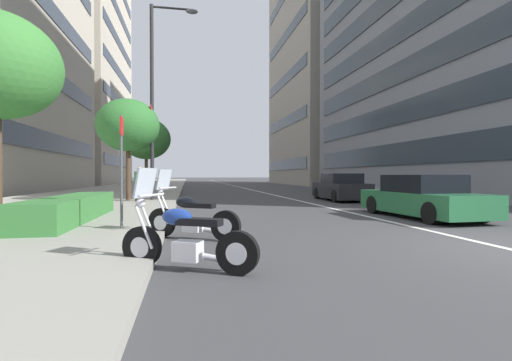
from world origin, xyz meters
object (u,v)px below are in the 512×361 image
at_px(street_tree_mid_sidewalk, 128,126).
at_px(pedestrian_on_plaza, 140,184).
at_px(car_mid_block_traffic, 340,188).
at_px(parking_sign_by_curb, 121,160).
at_px(street_tree_by_lamp_post, 146,139).
at_px(motorcycle_mid_row, 185,240).
at_px(car_far_down_avenue, 422,198).
at_px(motorcycle_by_sign_pole, 191,218).
at_px(street_lamp_with_banners, 158,88).

xyz_separation_m(street_tree_mid_sidewalk, pedestrian_on_plaza, (-0.87, -0.63, -2.79)).
bearing_deg(car_mid_block_traffic, parking_sign_by_curb, 137.90).
relative_size(street_tree_mid_sidewalk, street_tree_by_lamp_post, 0.95).
bearing_deg(motorcycle_mid_row, car_far_down_avenue, -117.24).
bearing_deg(motorcycle_by_sign_pole, parking_sign_by_curb, 3.47).
height_order(car_mid_block_traffic, street_lamp_with_banners, street_lamp_with_banners).
xyz_separation_m(street_lamp_with_banners, street_tree_mid_sidewalk, (-0.05, 1.40, -1.89)).
bearing_deg(street_lamp_with_banners, pedestrian_on_plaza, 139.84).
bearing_deg(motorcycle_mid_row, car_mid_block_traffic, -94.02).
relative_size(motorcycle_by_sign_pole, car_mid_block_traffic, 0.43).
relative_size(motorcycle_by_sign_pole, street_tree_mid_sidewalk, 0.40).
relative_size(car_mid_block_traffic, street_tree_mid_sidewalk, 0.91).
distance_m(motorcycle_mid_row, parking_sign_by_curb, 3.85).
height_order(motorcycle_mid_row, street_tree_by_lamp_post, street_tree_by_lamp_post).
bearing_deg(motorcycle_mid_row, parking_sign_by_curb, -39.37).
distance_m(street_tree_mid_sidewalk, street_tree_by_lamp_post, 7.79).
relative_size(street_tree_mid_sidewalk, pedestrian_on_plaza, 3.06).
height_order(parking_sign_by_curb, pedestrian_on_plaza, parking_sign_by_curb).
height_order(parking_sign_by_curb, street_tree_by_lamp_post, street_tree_by_lamp_post).
relative_size(street_tree_by_lamp_post, pedestrian_on_plaza, 3.23).
distance_m(car_mid_block_traffic, street_tree_by_lamp_post, 13.80).
distance_m(car_far_down_avenue, pedestrian_on_plaza, 11.90).
bearing_deg(street_lamp_with_banners, parking_sign_by_curb, 179.73).
height_order(car_mid_block_traffic, street_tree_by_lamp_post, street_tree_by_lamp_post).
distance_m(street_tree_mid_sidewalk, pedestrian_on_plaza, 2.99).
bearing_deg(car_mid_block_traffic, motorcycle_by_sign_pole, 145.12).
bearing_deg(street_tree_by_lamp_post, street_lamp_with_banners, -169.77).
height_order(motorcycle_mid_row, street_lamp_with_banners, street_lamp_with_banners).
bearing_deg(motorcycle_mid_row, street_lamp_with_banners, -56.35).
xyz_separation_m(motorcycle_mid_row, street_tree_mid_sidewalk, (13.17, 2.77, 3.31)).
height_order(street_tree_mid_sidewalk, pedestrian_on_plaza, street_tree_mid_sidewalk).
relative_size(motorcycle_mid_row, street_tree_by_lamp_post, 0.37).
xyz_separation_m(motorcycle_mid_row, pedestrian_on_plaza, (12.30, 2.14, 0.52)).
height_order(car_mid_block_traffic, pedestrian_on_plaza, pedestrian_on_plaza).
bearing_deg(pedestrian_on_plaza, car_mid_block_traffic, -127.39).
bearing_deg(parking_sign_by_curb, car_far_down_avenue, -78.35).
bearing_deg(street_lamp_with_banners, motorcycle_by_sign_pole, -172.11).
bearing_deg(pedestrian_on_plaza, parking_sign_by_curb, 143.29).
bearing_deg(car_mid_block_traffic, street_tree_by_lamp_post, 56.02).
xyz_separation_m(motorcycle_by_sign_pole, street_lamp_with_banners, (10.67, 1.48, 5.18)).
bearing_deg(pedestrian_on_plaza, motorcycle_by_sign_pole, 151.65).
bearing_deg(motorcycle_by_sign_pole, pedestrian_on_plaza, -45.78).
bearing_deg(motorcycle_by_sign_pole, street_lamp_with_banners, -50.89).
distance_m(motorcycle_mid_row, street_tree_by_lamp_post, 21.42).
bearing_deg(street_tree_mid_sidewalk, motorcycle_mid_row, -168.12).
relative_size(motorcycle_mid_row, motorcycle_by_sign_pole, 0.99).
bearing_deg(car_far_down_avenue, motorcycle_by_sign_pole, 107.88).
bearing_deg(street_tree_by_lamp_post, motorcycle_by_sign_pole, -171.12).
xyz_separation_m(car_far_down_avenue, street_lamp_with_banners, (8.05, 8.74, 5.00)).
bearing_deg(street_tree_by_lamp_post, car_far_down_avenue, -147.29).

